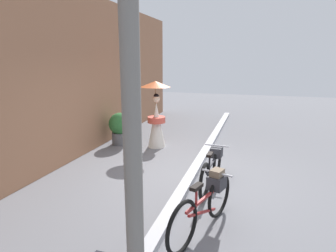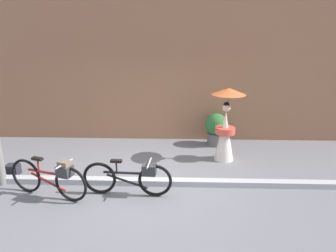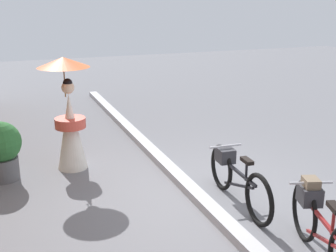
{
  "view_description": "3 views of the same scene",
  "coord_description": "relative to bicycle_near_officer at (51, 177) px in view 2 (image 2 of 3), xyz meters",
  "views": [
    {
      "loc": [
        -5.43,
        -1.16,
        2.37
      ],
      "look_at": [
        0.38,
        0.64,
        0.95
      ],
      "focal_mm": 30.55,
      "sensor_mm": 36.0,
      "label": 1
    },
    {
      "loc": [
        0.64,
        -5.82,
        3.04
      ],
      "look_at": [
        0.41,
        0.46,
        1.15
      ],
      "focal_mm": 32.8,
      "sensor_mm": 36.0,
      "label": 2
    },
    {
      "loc": [
        -4.99,
        2.35,
        2.71
      ],
      "look_at": [
        0.65,
        0.17,
        0.9
      ],
      "focal_mm": 46.52,
      "sensor_mm": 36.0,
      "label": 3
    }
  ],
  "objects": [
    {
      "name": "ground_plane",
      "position": [
        1.78,
        0.59,
        -0.43
      ],
      "size": [
        30.0,
        30.0,
        0.0
      ],
      "primitive_type": "plane",
      "color": "slate"
    },
    {
      "name": "building_wall",
      "position": [
        1.78,
        3.74,
        1.57
      ],
      "size": [
        14.0,
        0.4,
        3.99
      ],
      "primitive_type": "cube",
      "color": "#9E6B4C",
      "rests_on": "ground_plane"
    },
    {
      "name": "sidewalk_curb",
      "position": [
        1.78,
        0.59,
        -0.37
      ],
      "size": [
        14.0,
        0.2,
        0.12
      ],
      "primitive_type": "cube",
      "color": "#B2B2B7",
      "rests_on": "ground_plane"
    },
    {
      "name": "bicycle_near_officer",
      "position": [
        0.0,
        0.0,
        0.0
      ],
      "size": [
        1.69,
        0.65,
        0.8
      ],
      "color": "black",
      "rests_on": "ground_plane"
    },
    {
      "name": "bicycle_far_side",
      "position": [
        1.5,
        0.14,
        -0.05
      ],
      "size": [
        1.76,
        0.48,
        0.73
      ],
      "color": "black",
      "rests_on": "ground_plane"
    },
    {
      "name": "person_with_parasol",
      "position": [
        3.57,
        2.01,
        0.49
      ],
      "size": [
        0.81,
        0.81,
        1.81
      ],
      "color": "silver",
      "rests_on": "ground_plane"
    },
    {
      "name": "potted_plant_by_door",
      "position": [
        3.49,
        3.06,
        0.07
      ],
      "size": [
        0.65,
        0.63,
        0.91
      ],
      "color": "#59595B",
      "rests_on": "ground_plane"
    },
    {
      "name": "backpack_on_pavement",
      "position": [
        -1.3,
        0.94,
        -0.3
      ],
      "size": [
        0.28,
        0.24,
        0.24
      ],
      "color": "#26262D",
      "rests_on": "ground_plane"
    }
  ]
}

